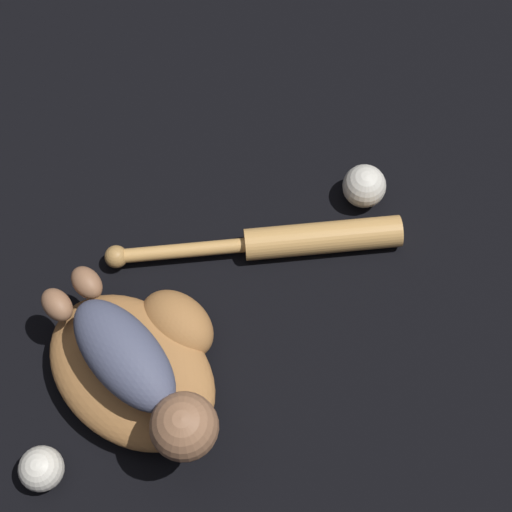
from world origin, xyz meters
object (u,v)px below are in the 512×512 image
Objects in this scene: baseball_bat at (291,241)px; baseball_glove at (140,363)px; baby_figure at (140,374)px; baseball_spare at (41,469)px; baseball at (366,188)px.

baseball_glove is at bearing -88.27° from baseball_bat.
baby_figure is 5.20× the size of baseball_spare.
baseball_glove is 0.22m from baseball_spare.
baseball_spare is at bearing -87.37° from baseball.
baseball_glove is at bearing -90.07° from baseball.
baseball_bat is 0.56m from baseball_spare.
baby_figure is 0.83× the size of baseball_bat.
baseball_spare is (0.03, -0.73, -0.00)m from baseball.
baby_figure reaches higher than baseball.
baby_figure is at bearing -22.59° from baseball_glove.
baseball is 1.09× the size of baseball_spare.
baseball_bat is 0.17m from baseball.
baby_figure is 0.38m from baseball_bat.
baseball_bat is at bearing 94.52° from baseball_spare.
baseball_glove is 0.10m from baby_figure.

